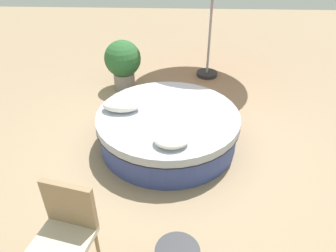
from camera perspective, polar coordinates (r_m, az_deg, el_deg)
name	(u,v)px	position (r m, az deg, el deg)	size (l,w,h in m)	color
ground_plane	(168,143)	(4.98, 0.00, -3.04)	(16.00, 16.00, 0.00)	#9E8466
round_bed	(168,129)	(4.82, 0.00, -0.46)	(2.11, 2.11, 0.53)	#38478C
throw_pillow_0	(121,105)	(4.77, -8.28, 3.74)	(0.55, 0.33, 0.18)	white
throw_pillow_1	(171,139)	(4.05, 0.57, -2.36)	(0.45, 0.38, 0.14)	white
patio_chair	(66,226)	(3.28, -17.67, -16.55)	(0.62, 0.61, 0.98)	#997A56
planter	(123,62)	(6.37, -8.01, 11.25)	(0.70, 0.70, 0.97)	gray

